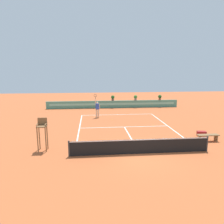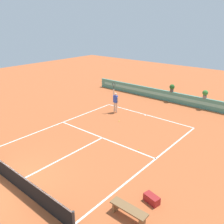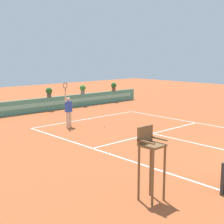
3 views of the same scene
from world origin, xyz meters
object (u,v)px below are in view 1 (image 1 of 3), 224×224
object	(u,v)px
potted_plant_far_right	(160,97)
tennis_ball_near_baseline	(112,120)
potted_plant_right	(136,97)
tennis_player	(97,108)
tennis_ball_mid_court	(153,125)
umpire_chair	(42,130)
potted_plant_centre	(113,98)
bench_courtside	(208,136)
gear_bag	(202,133)

from	to	relation	value
potted_plant_far_right	tennis_ball_near_baseline	bearing A→B (deg)	-136.17
tennis_ball_near_baseline	potted_plant_right	world-z (taller)	potted_plant_right
tennis_ball_near_baseline	potted_plant_far_right	xyz separation A→B (m)	(7.39, 7.09, 1.38)
tennis_player	tennis_ball_mid_court	world-z (taller)	tennis_player
tennis_player	tennis_ball_near_baseline	size ratio (longest dim) A/B	38.01
umpire_chair	potted_plant_centre	xyz separation A→B (m)	(6.14, 15.13, 0.07)
tennis_player	potted_plant_far_right	world-z (taller)	tennis_player
bench_courtside	tennis_ball_mid_court	world-z (taller)	bench_courtside
tennis_ball_near_baseline	potted_plant_right	distance (m)	8.23
gear_bag	potted_plant_centre	distance (m)	14.46
tennis_ball_near_baseline	potted_plant_right	size ratio (longest dim) A/B	0.09
potted_plant_far_right	tennis_player	bearing A→B (deg)	-147.31
tennis_ball_near_baseline	potted_plant_far_right	distance (m)	10.33
umpire_chair	bench_courtside	world-z (taller)	umpire_chair
bench_courtside	potted_plant_centre	world-z (taller)	potted_plant_centre
bench_courtside	umpire_chair	bearing A→B (deg)	-177.07
gear_bag	potted_plant_centre	xyz separation A→B (m)	(-5.83, 13.18, 1.23)
tennis_ball_mid_court	potted_plant_far_right	size ratio (longest dim) A/B	0.09
umpire_chair	tennis_ball_near_baseline	distance (m)	9.75
umpire_chair	potted_plant_far_right	size ratio (longest dim) A/B	2.96
tennis_player	potted_plant_centre	bearing A→B (deg)	68.17
tennis_player	tennis_ball_mid_court	bearing A→B (deg)	-38.35
umpire_chair	potted_plant_right	size ratio (longest dim) A/B	2.96
potted_plant_far_right	potted_plant_right	world-z (taller)	same
tennis_player	potted_plant_right	bearing A→B (deg)	46.33
gear_bag	tennis_player	size ratio (longest dim) A/B	0.27
potted_plant_centre	potted_plant_far_right	bearing A→B (deg)	0.00
umpire_chair	tennis_ball_near_baseline	world-z (taller)	umpire_chair
potted_plant_centre	tennis_ball_mid_court	bearing A→B (deg)	-73.63
gear_bag	potted_plant_far_right	world-z (taller)	potted_plant_far_right
potted_plant_centre	tennis_player	bearing A→B (deg)	-111.83
bench_courtside	potted_plant_far_right	world-z (taller)	potted_plant_far_right
gear_bag	bench_courtside	bearing A→B (deg)	-100.18
bench_courtside	tennis_ball_mid_court	bearing A→B (deg)	119.75
umpire_chair	potted_plant_right	distance (m)	17.76
potted_plant_far_right	umpire_chair	bearing A→B (deg)	-130.11
umpire_chair	bench_courtside	size ratio (longest dim) A/B	1.34
tennis_ball_mid_court	potted_plant_centre	world-z (taller)	potted_plant_centre
tennis_ball_mid_court	tennis_ball_near_baseline	bearing A→B (deg)	143.68
tennis_ball_mid_court	potted_plant_far_right	distance (m)	10.56
tennis_player	tennis_ball_near_baseline	bearing A→B (deg)	-42.88
umpire_chair	potted_plant_centre	world-z (taller)	umpire_chair
tennis_ball_near_baseline	potted_plant_centre	size ratio (longest dim) A/B	0.09
tennis_ball_near_baseline	potted_plant_centre	distance (m)	7.27
potted_plant_right	tennis_ball_near_baseline	bearing A→B (deg)	-119.08
tennis_ball_near_baseline	potted_plant_right	bearing A→B (deg)	60.92
umpire_chair	gear_bag	size ratio (longest dim) A/B	3.06
bench_courtside	tennis_ball_near_baseline	size ratio (longest dim) A/B	23.53
tennis_ball_mid_court	umpire_chair	bearing A→B (deg)	-149.34
gear_bag	umpire_chair	bearing A→B (deg)	-170.76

